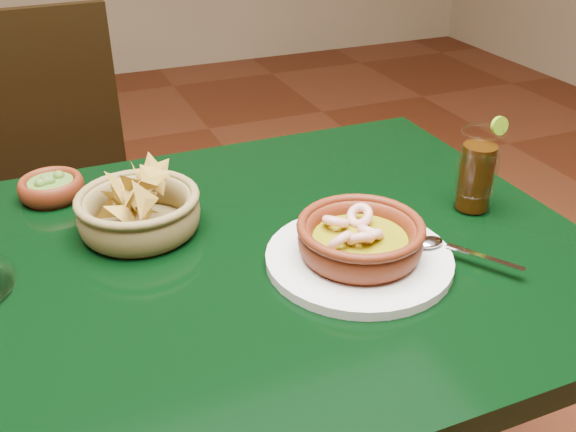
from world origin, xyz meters
name	(u,v)px	position (x,y,z in m)	size (l,w,h in m)	color
dining_table	(199,317)	(0.00, 0.00, 0.65)	(1.20, 0.80, 0.75)	black
dining_chair	(53,203)	(-0.17, 0.71, 0.53)	(0.47, 0.47, 0.97)	black
shrimp_plate	(360,244)	(0.22, -0.09, 0.78)	(0.33, 0.27, 0.08)	silver
chip_basket	(139,211)	(-0.05, 0.13, 0.79)	(0.22, 0.22, 0.13)	olive
guacamole_ramekin	(51,187)	(-0.17, 0.29, 0.77)	(0.13, 0.13, 0.04)	#511B0B
cola_drink	(477,172)	(0.48, -0.02, 0.82)	(0.14, 0.14, 0.16)	white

